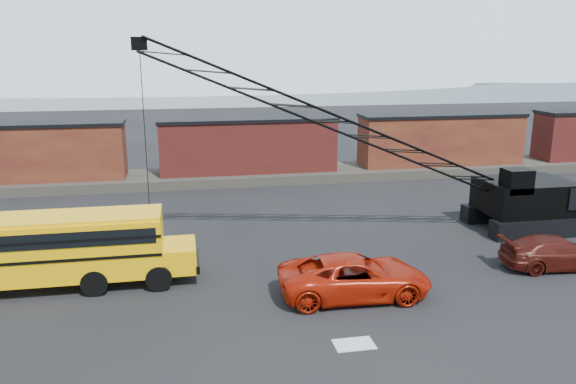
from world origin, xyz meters
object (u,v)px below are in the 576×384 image
school_bus (50,248)px  maroon_suv (557,252)px  crawler_crane (361,133)px  red_pickup (355,276)px

school_bus → maroon_suv: (22.57, -1.96, -1.05)m
school_bus → crawler_crane: crawler_crane is taller
maroon_suv → crawler_crane: size_ratio=0.22×
school_bus → maroon_suv: 22.68m
school_bus → red_pickup: size_ratio=1.86×
red_pickup → maroon_suv: size_ratio=1.21×
maroon_suv → crawler_crane: crawler_crane is taller
crawler_crane → maroon_suv: bearing=-35.8°
maroon_suv → crawler_crane: 10.87m
school_bus → maroon_suv: size_ratio=2.26×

